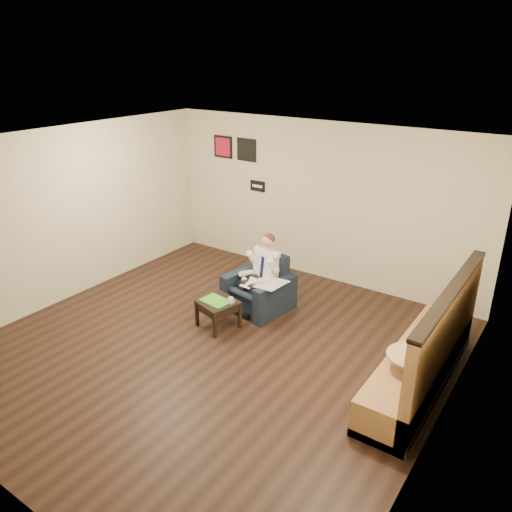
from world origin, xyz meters
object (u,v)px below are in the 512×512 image
Objects in this scene: banquette at (423,336)px; smartphone at (228,299)px; cafe_table at (407,380)px; armchair at (259,284)px; green_folder at (216,301)px; coffee_mug at (231,300)px; side_table at (218,314)px; seated_man at (254,277)px.

smartphone is at bearing -176.16° from banquette.
armchair is at bearing 160.70° from cafe_table.
green_folder is at bearing -95.33° from armchair.
green_folder is at bearing -162.07° from coffee_mug.
smartphone is (0.09, 0.13, 0.22)m from side_table.
side_table is at bearing -93.35° from armchair.
armchair is at bearing 90.00° from seated_man.
banquette reaches higher than coffee_mug.
banquette reaches higher than smartphone.
cafe_table is (2.75, -0.96, -0.09)m from armchair.
banquette reaches higher than side_table.
banquette is 0.58m from cafe_table.
seated_man is at bearing 77.55° from side_table.
cafe_table reaches higher than coffee_mug.
armchair is at bearing 169.74° from banquette.
green_folder is 4.74× the size of coffee_mug.
coffee_mug is at bearing 17.93° from green_folder.
armchair reaches higher than smartphone.
cafe_table is at bearing -10.72° from armchair.
cafe_table reaches higher than smartphone.
coffee_mug is at bearing 17.93° from side_table.
banquette is at bearing 6.31° from side_table.
banquette is at bearing 0.62° from seated_man.
armchair is 9.86× the size of coffee_mug.
cafe_table is (0.01, -0.47, -0.35)m from banquette.
coffee_mug is at bearing 175.64° from cafe_table.
banquette is at bearing -1.67° from armchair.
banquette reaches higher than green_folder.
banquette is (2.72, 0.26, 0.22)m from coffee_mug.
armchair is 0.33× the size of banquette.
green_folder is (-0.20, -0.83, 0.00)m from armchair.
green_folder is 3.21× the size of smartphone.
armchair is 0.85m from green_folder.
coffee_mug reaches higher than green_folder.
coffee_mug is (0.23, 0.07, 0.04)m from green_folder.
cafe_table is at bearing -88.77° from banquette.
seated_man is at bearing 108.82° from smartphone.
banquette is at bearing 29.61° from smartphone.
cafe_table is (2.95, -0.14, -0.09)m from green_folder.
banquette is (2.94, 0.33, 0.26)m from green_folder.
smartphone is at bearing -88.36° from seated_man.
smartphone is 0.19× the size of cafe_table.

